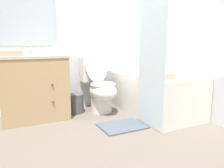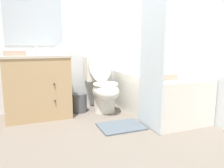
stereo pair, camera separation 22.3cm
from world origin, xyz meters
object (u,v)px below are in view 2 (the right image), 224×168
object	(u,v)px
hand_towel_folded	(15,53)
bath_towel_folded	(161,76)
sink_faucet	(35,52)
toilet	(103,87)
bath_mat	(121,126)
tissue_box	(59,51)
wastebasket	(79,103)
bathtub	(156,93)
vanity_cabinet	(38,86)
soap_dispenser	(62,49)

from	to	relation	value
hand_towel_folded	bath_towel_folded	distance (m)	1.77
sink_faucet	bath_towel_folded	xyz separation A→B (m)	(1.37, -1.00, -0.28)
toilet	bath_towel_folded	world-z (taller)	toilet
hand_towel_folded	bath_mat	distance (m)	1.54
sink_faucet	tissue_box	world-z (taller)	sink_faucet
wastebasket	hand_towel_folded	xyz separation A→B (m)	(-0.79, -0.12, 0.72)
sink_faucet	bath_mat	bearing A→B (deg)	-47.47
bathtub	hand_towel_folded	size ratio (longest dim) A/B	5.59
toilet	tissue_box	world-z (taller)	tissue_box
bath_towel_folded	tissue_box	bearing A→B (deg)	141.42
sink_faucet	wastebasket	distance (m)	0.93
bath_mat	hand_towel_folded	bearing A→B (deg)	149.98
sink_faucet	toilet	xyz separation A→B (m)	(0.89, -0.25, -0.50)
bath_towel_folded	sink_faucet	bearing A→B (deg)	143.89
bathtub	tissue_box	world-z (taller)	tissue_box
bathtub	bath_mat	size ratio (longest dim) A/B	2.73
hand_towel_folded	bath_towel_folded	size ratio (longest dim) A/B	0.90
vanity_cabinet	toilet	bearing A→B (deg)	-4.99
soap_dispenser	toilet	bearing A→B (deg)	-12.85
vanity_cabinet	hand_towel_folded	world-z (taller)	hand_towel_folded
tissue_box	vanity_cabinet	bearing A→B (deg)	-174.49
sink_faucet	bath_mat	world-z (taller)	sink_faucet
sink_faucet	toilet	size ratio (longest dim) A/B	0.16
hand_towel_folded	bath_mat	bearing A→B (deg)	-30.02
sink_faucet	soap_dispenser	world-z (taller)	soap_dispenser
hand_towel_folded	tissue_box	bearing A→B (deg)	16.34
tissue_box	soap_dispenser	distance (m)	0.05
bathtub	hand_towel_folded	bearing A→B (deg)	170.40
tissue_box	soap_dispenser	size ratio (longest dim) A/B	0.92
soap_dispenser	bath_mat	distance (m)	1.32
bathtub	tissue_box	distance (m)	1.46
vanity_cabinet	hand_towel_folded	xyz separation A→B (m)	(-0.24, -0.13, 0.44)
tissue_box	bath_towel_folded	distance (m)	1.40
toilet	hand_towel_folded	bearing A→B (deg)	-177.34
bathtub	tissue_box	bearing A→B (deg)	159.71
vanity_cabinet	tissue_box	bearing A→B (deg)	5.51
toilet	hand_towel_folded	xyz separation A→B (m)	(-1.14, -0.05, 0.50)
sink_faucet	bath_mat	xyz separation A→B (m)	(0.87, -0.95, -0.85)
tissue_box	bathtub	bearing A→B (deg)	-20.29
soap_dispenser	hand_towel_folded	bearing A→B (deg)	-162.84
bath_mat	soap_dispenser	bearing A→B (deg)	122.97
hand_towel_folded	vanity_cabinet	bearing A→B (deg)	28.14
wastebasket	hand_towel_folded	distance (m)	1.08
soap_dispenser	bathtub	bearing A→B (deg)	-21.67
hand_towel_folded	soap_dispenser	bearing A→B (deg)	17.16
bath_towel_folded	bathtub	bearing A→B (deg)	64.66
toilet	bathtub	world-z (taller)	toilet
sink_faucet	wastebasket	size ratio (longest dim) A/B	0.52
bath_mat	bathtub	bearing A→B (deg)	26.53
tissue_box	toilet	bearing A→B (deg)	-10.23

